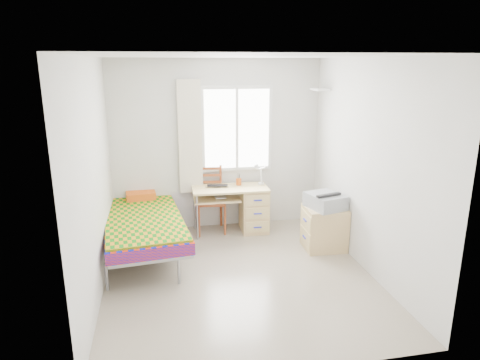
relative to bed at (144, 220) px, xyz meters
name	(u,v)px	position (x,y,z in m)	size (l,w,h in m)	color
floor	(239,276)	(1.14, -1.00, -0.45)	(3.50, 3.50, 0.00)	#BCAD93
ceiling	(239,56)	(1.14, -1.00, 2.15)	(3.50, 3.50, 0.00)	white
wall_back	(217,146)	(1.14, 0.75, 0.85)	(3.20, 3.20, 0.00)	silver
wall_left	(94,181)	(-0.46, -1.00, 0.85)	(3.50, 3.50, 0.00)	silver
wall_right	(368,167)	(2.74, -1.00, 0.85)	(3.50, 3.50, 0.00)	silver
window	(237,129)	(1.44, 0.73, 1.10)	(1.10, 0.04, 1.30)	white
curtain	(190,138)	(0.72, 0.68, 1.00)	(0.35, 0.05, 1.70)	#F8EFCD
floating_shelf	(320,89)	(2.63, 0.40, 1.70)	(0.20, 0.32, 0.03)	white
bed	(144,220)	(0.00, 0.00, 0.00)	(1.21, 2.24, 0.93)	#93959B
desk	(249,207)	(1.58, 0.44, -0.06)	(1.15, 0.56, 0.71)	tan
chair	(210,195)	(0.99, 0.56, 0.11)	(0.49, 0.49, 1.01)	#903D1C
cabinet	(324,228)	(2.47, -0.41, -0.15)	(0.58, 0.52, 0.60)	#D9C16F
printer	(325,201)	(2.46, -0.43, 0.25)	(0.53, 0.57, 0.21)	#9B9EA2
laptop	(217,187)	(1.10, 0.48, 0.27)	(0.31, 0.20, 0.02)	black
pen_cup	(239,182)	(1.44, 0.55, 0.31)	(0.08, 0.08, 0.10)	orange
task_lamp	(259,172)	(1.72, 0.40, 0.48)	(0.21, 0.31, 0.36)	white
book	(215,197)	(1.04, 0.40, 0.14)	(0.16, 0.22, 0.02)	gray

